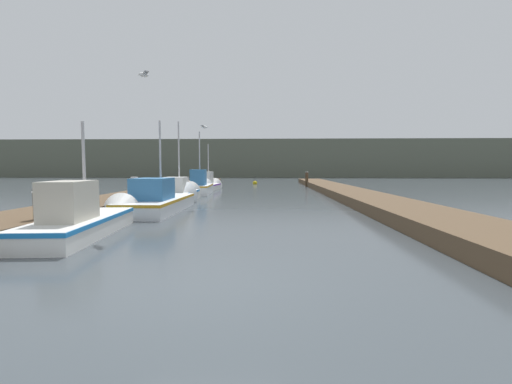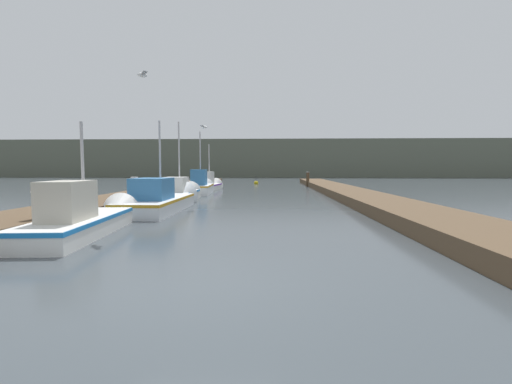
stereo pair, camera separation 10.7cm
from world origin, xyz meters
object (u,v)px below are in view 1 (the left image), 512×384
(fishing_boat_0, at_px, (90,217))
(channel_buoy, at_px, (255,183))
(mooring_piling_3, at_px, (194,181))
(fishing_boat_4, at_px, (209,185))
(seagull_lead, at_px, (144,75))
(mooring_piling_0, at_px, (307,179))
(mooring_piling_2, at_px, (135,192))
(fishing_boat_2, at_px, (180,193))
(seagull_1, at_px, (204,127))
(fishing_boat_3, at_px, (200,186))
(mooring_piling_1, at_px, (39,214))
(fishing_boat_1, at_px, (165,200))

(fishing_boat_0, bearing_deg, channel_buoy, 77.66)
(mooring_piling_3, bearing_deg, fishing_boat_4, 39.75)
(channel_buoy, height_order, seagull_lead, seagull_lead)
(fishing_boat_4, xyz_separation_m, mooring_piling_3, (-1.03, -0.86, 0.29))
(mooring_piling_0, bearing_deg, mooring_piling_3, -148.84)
(mooring_piling_3, bearing_deg, fishing_boat_0, -87.21)
(mooring_piling_3, bearing_deg, channel_buoy, 65.69)
(mooring_piling_0, height_order, mooring_piling_2, mooring_piling_0)
(fishing_boat_2, distance_m, seagull_1, 4.52)
(fishing_boat_3, bearing_deg, fishing_boat_4, 87.56)
(fishing_boat_3, height_order, mooring_piling_1, fishing_boat_3)
(fishing_boat_4, xyz_separation_m, mooring_piling_0, (8.39, 4.84, 0.29))
(fishing_boat_1, relative_size, channel_buoy, 6.64)
(mooring_piling_0, bearing_deg, mooring_piling_2, -118.92)
(fishing_boat_3, relative_size, mooring_piling_2, 3.34)
(mooring_piling_0, xyz_separation_m, mooring_piling_2, (-9.55, -17.28, -0.01))
(channel_buoy, distance_m, seagull_1, 20.97)
(fishing_boat_1, bearing_deg, fishing_boat_2, 93.82)
(mooring_piling_0, height_order, seagull_1, seagull_1)
(mooring_piling_1, distance_m, mooring_piling_2, 6.34)
(fishing_boat_1, xyz_separation_m, fishing_boat_2, (-0.26, 3.67, -0.00))
(fishing_boat_0, bearing_deg, mooring_piling_2, 94.87)
(fishing_boat_4, height_order, mooring_piling_0, fishing_boat_4)
(fishing_boat_3, xyz_separation_m, mooring_piling_1, (-1.27, -14.76, 0.10))
(fishing_boat_3, height_order, seagull_lead, seagull_lead)
(fishing_boat_0, bearing_deg, fishing_boat_1, 80.05)
(fishing_boat_4, bearing_deg, channel_buoy, 73.17)
(seagull_1, bearing_deg, fishing_boat_2, -129.02)
(mooring_piling_2, xyz_separation_m, seagull_lead, (2.35, -5.06, 3.74))
(fishing_boat_3, relative_size, channel_buoy, 4.76)
(fishing_boat_3, distance_m, mooring_piling_1, 14.81)
(mooring_piling_0, distance_m, mooring_piling_3, 11.01)
(seagull_1, bearing_deg, fishing_boat_4, -155.20)
(fishing_boat_0, relative_size, fishing_boat_1, 0.85)
(seagull_lead, distance_m, seagull_1, 5.88)
(mooring_piling_1, height_order, seagull_lead, seagull_lead)
(fishing_boat_0, distance_m, mooring_piling_1, 1.21)
(mooring_piling_2, bearing_deg, channel_buoy, 78.00)
(fishing_boat_0, bearing_deg, fishing_boat_4, 84.57)
(mooring_piling_1, distance_m, seagull_1, 8.26)
(mooring_piling_3, xyz_separation_m, channel_buoy, (4.41, 9.76, -0.56))
(mooring_piling_2, distance_m, mooring_piling_3, 11.59)
(fishing_boat_4, distance_m, seagull_1, 12.29)
(fishing_boat_0, xyz_separation_m, fishing_boat_4, (0.19, 18.11, -0.00))
(seagull_lead, bearing_deg, mooring_piling_2, -14.43)
(mooring_piling_3, bearing_deg, mooring_piling_2, -90.62)
(fishing_boat_4, relative_size, mooring_piling_0, 3.21)
(fishing_boat_2, bearing_deg, mooring_piling_0, 58.61)
(channel_buoy, relative_size, seagull_lead, 1.93)
(fishing_boat_2, height_order, fishing_boat_4, fishing_boat_2)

